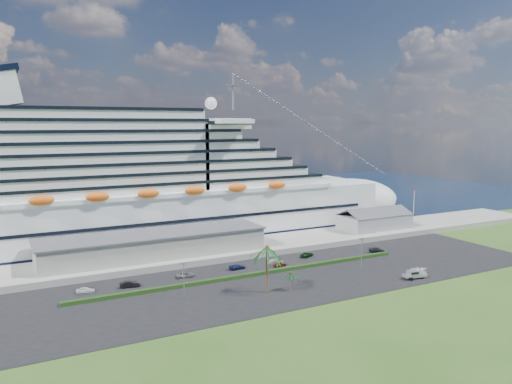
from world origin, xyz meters
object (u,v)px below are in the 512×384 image
cruise_ship (142,190)px  boat_trailer (419,270)px  parked_car_3 (237,267)px  pickup_truck (414,274)px

cruise_ship → boat_trailer: 85.18m
parked_car_3 → pickup_truck: (34.82, -26.97, 0.48)m
cruise_ship → parked_car_3: bearing=-72.0°
cruise_ship → parked_car_3: 45.85m
pickup_truck → boat_trailer: pickup_truck is taller
parked_car_3 → pickup_truck: pickup_truck is taller
parked_car_3 → boat_trailer: boat_trailer is taller
parked_car_3 → pickup_truck: 44.05m
pickup_truck → boat_trailer: (4.19, 2.44, -0.13)m
cruise_ship → boat_trailer: cruise_ship is taller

